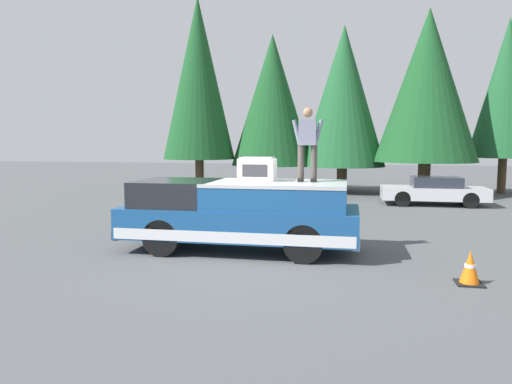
# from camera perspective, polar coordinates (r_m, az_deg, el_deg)

# --- Properties ---
(ground_plane) EXTENTS (90.00, 90.00, 0.00)m
(ground_plane) POSITION_cam_1_polar(r_m,az_deg,el_deg) (10.68, -1.30, -7.77)
(ground_plane) COLOR #4C4F51
(pickup_truck) EXTENTS (2.01, 5.54, 1.65)m
(pickup_truck) POSITION_cam_1_polar(r_m,az_deg,el_deg) (11.03, -2.00, -2.70)
(pickup_truck) COLOR navy
(pickup_truck) RESTS_ON ground
(compressor_unit) EXTENTS (0.65, 0.84, 0.56)m
(compressor_unit) POSITION_cam_1_polar(r_m,az_deg,el_deg) (11.02, 0.17, 2.80)
(compressor_unit) COLOR white
(compressor_unit) RESTS_ON pickup_truck
(person_on_truck_bed) EXTENTS (0.29, 0.72, 1.69)m
(person_on_truck_bed) POSITION_cam_1_polar(r_m,az_deg,el_deg) (10.83, 6.30, 6.02)
(person_on_truck_bed) COLOR #423D38
(person_on_truck_bed) RESTS_ON pickup_truck
(parked_car_silver) EXTENTS (1.64, 4.10, 1.16)m
(parked_car_silver) POSITION_cam_1_polar(r_m,az_deg,el_deg) (20.38, 20.84, 0.12)
(parked_car_silver) COLOR silver
(parked_car_silver) RESTS_ON ground
(traffic_cone) EXTENTS (0.47, 0.47, 0.62)m
(traffic_cone) POSITION_cam_1_polar(r_m,az_deg,el_deg) (9.38, 24.61, -8.47)
(traffic_cone) COLOR black
(traffic_cone) RESTS_ON ground
(conifer_far_left) EXTENTS (3.34, 3.34, 8.59)m
(conifer_far_left) POSITION_cam_1_polar(r_m,az_deg,el_deg) (26.50, 28.23, 11.05)
(conifer_far_left) COLOR #4C3826
(conifer_far_left) RESTS_ON ground
(conifer_left) EXTENTS (4.72, 4.72, 8.71)m
(conifer_left) POSITION_cam_1_polar(r_m,az_deg,el_deg) (23.66, 20.16, 12.04)
(conifer_left) COLOR #4C3826
(conifer_left) RESTS_ON ground
(conifer_center_left) EXTENTS (4.30, 4.30, 8.39)m
(conifer_center_left) POSITION_cam_1_polar(r_m,az_deg,el_deg) (24.49, 10.60, 11.36)
(conifer_center_left) COLOR #4C3826
(conifer_center_left) RESTS_ON ground
(conifer_center_right) EXTENTS (4.20, 4.20, 8.02)m
(conifer_center_right) POSITION_cam_1_polar(r_m,az_deg,el_deg) (24.46, 2.02, 11.07)
(conifer_center_right) COLOR #4C3826
(conifer_center_right) RESTS_ON ground
(conifer_right) EXTENTS (3.66, 3.66, 9.88)m
(conifer_right) POSITION_cam_1_polar(r_m,az_deg,el_deg) (24.69, -7.03, 13.53)
(conifer_right) COLOR #4C3826
(conifer_right) RESTS_ON ground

